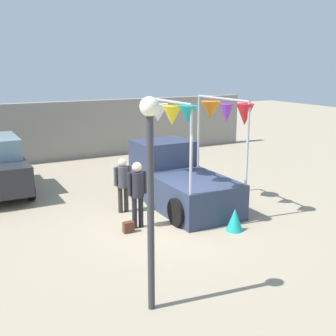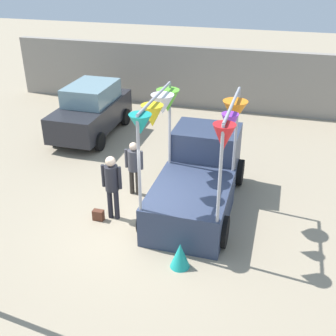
% 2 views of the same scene
% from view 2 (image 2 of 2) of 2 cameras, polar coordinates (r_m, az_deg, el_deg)
% --- Properties ---
extents(ground_plane, '(60.00, 60.00, 0.00)m').
position_cam_2_polar(ground_plane, '(10.75, -3.25, -7.76)').
color(ground_plane, gray).
extents(vendor_truck, '(2.51, 4.10, 3.27)m').
position_cam_2_polar(vendor_truck, '(11.22, 4.12, -0.55)').
color(vendor_truck, '#2D3851').
rests_on(vendor_truck, ground).
extents(parked_car, '(1.88, 4.00, 1.88)m').
position_cam_2_polar(parked_car, '(15.87, -10.34, 7.76)').
color(parked_car, '#26262B').
rests_on(parked_car, ground).
extents(person_customer, '(0.53, 0.34, 1.76)m').
position_cam_2_polar(person_customer, '(10.55, -7.62, -1.85)').
color(person_customer, black).
rests_on(person_customer, ground).
extents(person_vendor, '(0.53, 0.34, 1.59)m').
position_cam_2_polar(person_vendor, '(11.62, -4.62, 0.59)').
color(person_vendor, '#2D2823').
rests_on(person_vendor, ground).
extents(handbag, '(0.28, 0.16, 0.28)m').
position_cam_2_polar(handbag, '(11.01, -9.41, -6.31)').
color(handbag, '#592D1E').
rests_on(handbag, ground).
extents(brick_boundary_wall, '(18.00, 0.36, 2.60)m').
position_cam_2_polar(brick_boundary_wall, '(18.37, 6.01, 11.93)').
color(brick_boundary_wall, gray).
rests_on(brick_boundary_wall, ground).
extents(folded_kite_bundle_teal, '(0.45, 0.45, 0.60)m').
position_cam_2_polar(folded_kite_bundle_teal, '(9.33, 1.64, -11.75)').
color(folded_kite_bundle_teal, teal).
rests_on(folded_kite_bundle_teal, ground).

